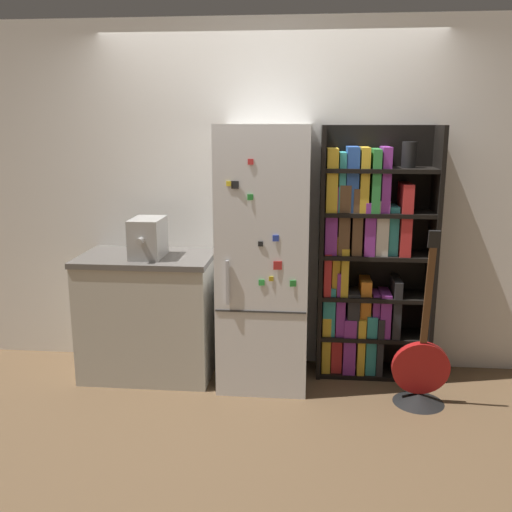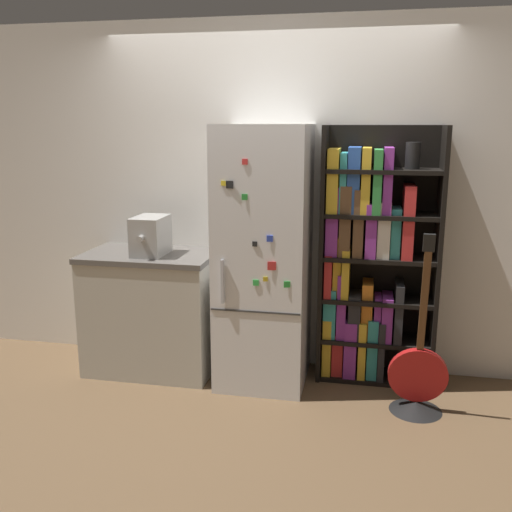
{
  "view_description": "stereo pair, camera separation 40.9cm",
  "coord_description": "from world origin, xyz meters",
  "views": [
    {
      "loc": [
        0.32,
        -3.82,
        1.85
      ],
      "look_at": [
        -0.06,
        0.15,
        0.93
      ],
      "focal_mm": 40.0,
      "sensor_mm": 36.0,
      "label": 1
    },
    {
      "loc": [
        0.72,
        -3.76,
        1.85
      ],
      "look_at": [
        -0.06,
        0.15,
        0.93
      ],
      "focal_mm": 40.0,
      "sensor_mm": 36.0,
      "label": 2
    }
  ],
  "objects": [
    {
      "name": "bookshelf",
      "position": [
        0.72,
        0.3,
        0.88
      ],
      "size": [
        0.83,
        0.33,
        1.84
      ],
      "color": "black",
      "rests_on": "ground_plane"
    },
    {
      "name": "kitchen_counter",
      "position": [
        -0.87,
        0.15,
        0.46
      ],
      "size": [
        0.97,
        0.63,
        0.92
      ],
      "color": "#BCB7A8",
      "rests_on": "ground_plane"
    },
    {
      "name": "ground_plane",
      "position": [
        0.0,
        0.0,
        0.0
      ],
      "size": [
        16.0,
        16.0,
        0.0
      ],
      "primitive_type": "plane",
      "color": "brown"
    },
    {
      "name": "guitar",
      "position": [
        1.08,
        -0.18,
        0.17
      ],
      "size": [
        0.38,
        0.35,
        1.22
      ],
      "color": "black",
      "rests_on": "ground_plane"
    },
    {
      "name": "refrigerator",
      "position": [
        -0.0,
        0.12,
        0.93
      ],
      "size": [
        0.62,
        0.68,
        1.85
      ],
      "color": "silver",
      "rests_on": "ground_plane"
    },
    {
      "name": "wall_back",
      "position": [
        0.0,
        0.47,
        1.3
      ],
      "size": [
        8.0,
        0.05,
        2.6
      ],
      "color": "white",
      "rests_on": "ground_plane"
    },
    {
      "name": "espresso_machine",
      "position": [
        -0.84,
        0.09,
        1.06
      ],
      "size": [
        0.22,
        0.38,
        0.28
      ],
      "color": "#A5A39E",
      "rests_on": "kitchen_counter"
    }
  ]
}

